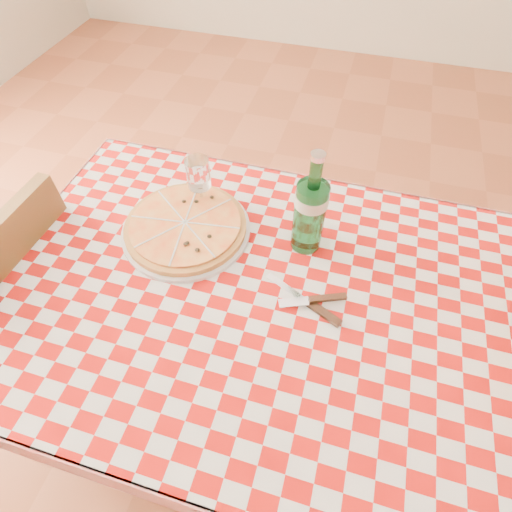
% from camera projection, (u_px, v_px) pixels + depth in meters
% --- Properties ---
extents(dining_table, '(1.20, 0.80, 0.75)m').
position_uv_depth(dining_table, '(257.00, 313.00, 1.03)').
color(dining_table, brown).
rests_on(dining_table, ground).
extents(tablecloth, '(1.30, 0.90, 0.01)m').
position_uv_depth(tablecloth, '(257.00, 293.00, 0.96)').
color(tablecloth, '#AA0E0A').
rests_on(tablecloth, dining_table).
extents(chair_far, '(0.41, 0.41, 0.88)m').
position_uv_depth(chair_far, '(28.00, 301.00, 1.24)').
color(chair_far, brown).
rests_on(chair_far, ground).
extents(pizza_plate, '(0.39, 0.39, 0.04)m').
position_uv_depth(pizza_plate, '(186.00, 226.00, 1.06)').
color(pizza_plate, '#BB813E').
rests_on(pizza_plate, tablecloth).
extents(water_bottle, '(0.11, 0.11, 0.29)m').
position_uv_depth(water_bottle, '(311.00, 204.00, 0.94)').
color(water_bottle, '#19652B').
rests_on(water_bottle, tablecloth).
extents(wine_glass, '(0.06, 0.06, 0.16)m').
position_uv_depth(wine_glass, '(200.00, 185.00, 1.07)').
color(wine_glass, silver).
rests_on(wine_glass, tablecloth).
extents(cutlery, '(0.23, 0.20, 0.02)m').
position_uv_depth(cutlery, '(309.00, 301.00, 0.93)').
color(cutlery, silver).
rests_on(cutlery, tablecloth).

